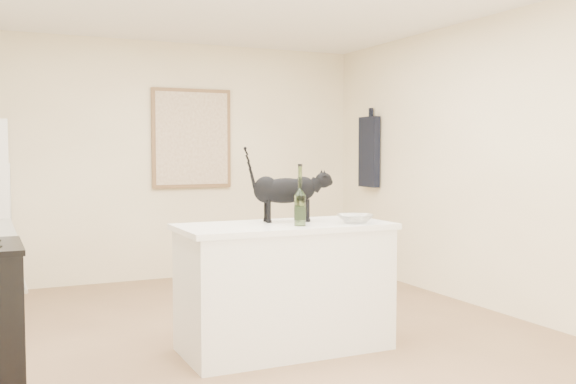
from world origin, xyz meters
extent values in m
plane|color=#916E4D|center=(0.00, 0.00, 0.00)|extent=(5.50, 5.50, 0.00)
plane|color=#FDEDC4|center=(0.00, 2.75, 1.30)|extent=(4.50, 0.00, 4.50)
plane|color=#FDEDC4|center=(0.00, -2.75, 1.30)|extent=(4.50, 0.00, 4.50)
plane|color=#FDEDC4|center=(2.25, 0.00, 1.30)|extent=(0.00, 5.50, 5.50)
cube|color=white|center=(0.10, -0.20, 0.43)|extent=(1.44, 0.67, 0.86)
cube|color=white|center=(0.10, -0.20, 0.88)|extent=(1.50, 0.70, 0.04)
cube|color=brown|center=(0.30, 2.72, 1.55)|extent=(0.90, 0.03, 1.10)
cube|color=beige|center=(0.30, 2.70, 1.55)|extent=(0.82, 0.00, 1.02)
cube|color=black|center=(2.19, 2.05, 1.40)|extent=(0.08, 0.34, 0.80)
cylinder|color=#345622|center=(0.14, -0.36, 1.09)|extent=(0.09, 0.09, 0.37)
imported|color=white|center=(0.56, -0.39, 0.93)|extent=(0.34, 0.34, 0.06)
cube|color=white|center=(-1.60, 2.35, 1.27)|extent=(0.02, 0.14, 0.19)
camera|label=1|loc=(-1.82, -4.41, 1.41)|focal=41.24mm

